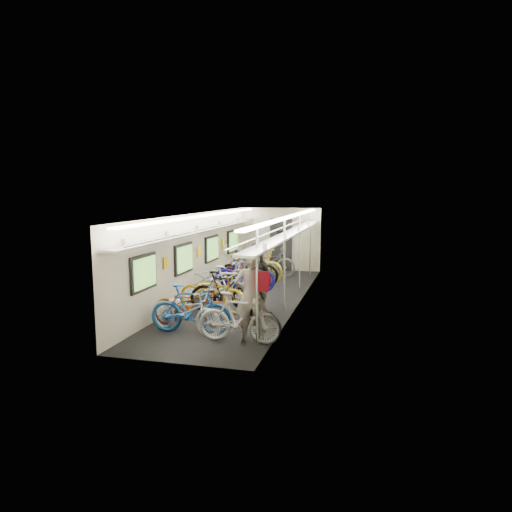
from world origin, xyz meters
The scene contains 18 objects.
train_car_shell centered at (-0.36, 0.71, 1.66)m, with size 10.00×10.00×10.00m.
bicycle_0 centered at (-0.46, -3.29, 0.48)m, with size 0.64×1.84×0.97m, color silver.
bicycle_1 centered at (-0.33, -3.30, 0.53)m, with size 0.50×1.76×1.06m, color #1B55A7.
bicycle_2 centered at (-0.51, -2.84, 0.48)m, with size 0.63×1.82×0.95m, color maroon.
bicycle_3 centered at (-0.22, -1.36, 0.52)m, with size 0.48×1.71×1.03m, color black.
bicycle_4 centered at (-0.48, -1.50, 0.49)m, with size 0.66×1.88×0.99m, color #C39012.
bicycle_5 centered at (-0.29, -0.65, 0.52)m, with size 0.49×1.74×1.04m, color silver.
bicycle_6 centered at (-0.75, -0.20, 0.56)m, with size 0.74×2.12×1.12m, color #B8B6BB.
bicycle_7 centered at (-0.31, 0.83, 0.56)m, with size 0.52×1.85×1.11m, color #1F1997.
bicycle_8 centered at (-0.49, 1.71, 0.46)m, with size 0.61×1.74×0.91m, color maroon.
bicycle_9 centered at (-0.39, 1.62, 0.58)m, with size 0.54×1.92×1.15m, color black.
bicycle_10 centered at (-0.47, 2.80, 0.54)m, with size 0.71×2.04×1.07m, color gold.
bicycle_11 centered at (0.85, -3.66, 0.52)m, with size 0.48×1.72×1.03m, color #BCBCBE.
bicycle_12 centered at (-0.59, 2.87, 0.52)m, with size 0.68×1.96×1.03m, color slate.
bicycle_14 centered at (-0.23, 3.44, 0.54)m, with size 0.72×2.06×1.08m, color slate.
passenger_near centered at (1.06, -3.51, 0.93)m, with size 0.68×0.45×1.86m, color gray.
passenger_mid centered at (0.63, -1.48, 0.88)m, with size 0.86×0.67×1.77m, color black.
backpack centered at (1.31, -3.67, 1.28)m, with size 0.26×0.14×0.38m, color red.
Camera 1 is at (3.33, -12.11, 3.00)m, focal length 32.00 mm.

